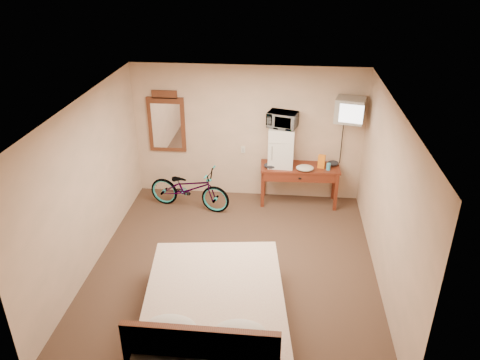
{
  "coord_description": "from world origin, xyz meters",
  "views": [
    {
      "loc": [
        0.66,
        -5.71,
        4.32
      ],
      "look_at": [
        0.02,
        0.7,
        1.09
      ],
      "focal_mm": 35.0,
      "sensor_mm": 36.0,
      "label": 1
    }
  ],
  "objects": [
    {
      "name": "room",
      "position": [
        -0.0,
        0.0,
        1.25
      ],
      "size": [
        4.6,
        4.64,
        2.5
      ],
      "color": "#463223",
      "rests_on": "ground"
    },
    {
      "name": "bicycle",
      "position": [
        -1.0,
        1.65,
        0.4
      ],
      "size": [
        1.6,
        0.83,
        0.8
      ],
      "primitive_type": "imported",
      "rotation": [
        0.0,
        0.0,
        1.37
      ],
      "color": "black",
      "rests_on": "floor"
    },
    {
      "name": "mini_fridge",
      "position": [
        0.63,
        2.05,
        1.11
      ],
      "size": [
        0.46,
        0.45,
        0.73
      ],
      "color": "white",
      "rests_on": "desk"
    },
    {
      "name": "crt_television",
      "position": [
        1.76,
        2.02,
        1.84
      ],
      "size": [
        0.55,
        0.62,
        0.41
      ],
      "color": "black",
      "rests_on": "room"
    },
    {
      "name": "microwave",
      "position": [
        0.63,
        2.05,
        1.62
      ],
      "size": [
        0.58,
        0.47,
        0.28
      ],
      "primitive_type": "imported",
      "rotation": [
        0.0,
        0.0,
        -0.28
      ],
      "color": "white",
      "rests_on": "mini_fridge"
    },
    {
      "name": "cloth_cream",
      "position": [
        1.06,
        1.86,
        0.8
      ],
      "size": [
        0.32,
        0.24,
        0.1
      ],
      "primitive_type": "ellipsoid",
      "color": "beige",
      "rests_on": "desk"
    },
    {
      "name": "desk",
      "position": [
        0.98,
        2.0,
        0.64
      ],
      "size": [
        1.44,
        0.6,
        0.75
      ],
      "color": "maroon",
      "rests_on": "floor"
    },
    {
      "name": "wall_mirror",
      "position": [
        -1.5,
        2.27,
        1.41
      ],
      "size": [
        0.69,
        0.04,
        1.17
      ],
      "color": "brown",
      "rests_on": "room"
    },
    {
      "name": "blue_cup",
      "position": [
        1.48,
        1.93,
        0.81
      ],
      "size": [
        0.07,
        0.07,
        0.13
      ],
      "primitive_type": "cylinder",
      "color": "#3EAAD4",
      "rests_on": "desk"
    },
    {
      "name": "bed",
      "position": [
        -0.09,
        -1.37,
        0.29
      ],
      "size": [
        1.94,
        2.42,
        0.9
      ],
      "color": "brown",
      "rests_on": "floor"
    },
    {
      "name": "cloth_dark_a",
      "position": [
        0.45,
        1.91,
        0.8
      ],
      "size": [
        0.24,
        0.18,
        0.09
      ],
      "primitive_type": "ellipsoid",
      "color": "black",
      "rests_on": "desk"
    },
    {
      "name": "snack_bag",
      "position": [
        1.36,
        2.0,
        0.87
      ],
      "size": [
        0.14,
        0.1,
        0.25
      ],
      "primitive_type": "cube",
      "rotation": [
        0.0,
        0.0,
        -0.23
      ],
      "color": "orange",
      "rests_on": "desk"
    },
    {
      "name": "cloth_dark_b",
      "position": [
        1.58,
        2.12,
        0.8
      ],
      "size": [
        0.2,
        0.17,
        0.09
      ],
      "primitive_type": "ellipsoid",
      "color": "black",
      "rests_on": "desk"
    }
  ]
}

